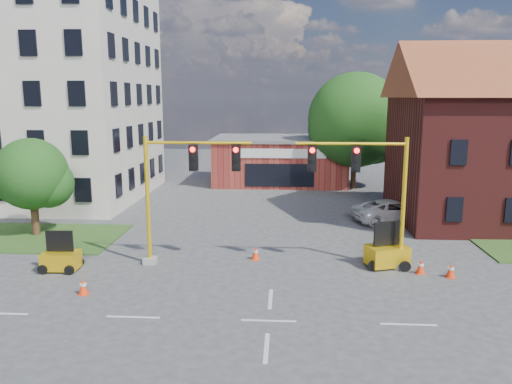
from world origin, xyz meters
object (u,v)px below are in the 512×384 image
signal_mast_east (368,187)px  trailer_east (387,253)px  trailer_west (61,259)px  pickup_white (393,211)px  signal_mast_west (181,185)px

signal_mast_east → trailer_east: (1.06, 0.22, -3.26)m
trailer_west → pickup_white: bearing=28.7°
trailer_west → trailer_east: (15.29, 1.45, 0.09)m
signal_mast_east → pickup_white: size_ratio=1.18×
signal_mast_west → pickup_white: size_ratio=1.18×
signal_mast_west → trailer_west: (-5.52, -1.22, -3.35)m
signal_mast_west → trailer_east: signal_mast_west is taller
signal_mast_east → pickup_white: bearing=70.8°
pickup_white → trailer_west: bearing=103.1°
signal_mast_east → pickup_white: 10.09m
trailer_west → signal_mast_west: bearing=10.6°
trailer_east → pickup_white: 9.06m
signal_mast_west → pickup_white: (11.86, 9.04, -3.19)m
signal_mast_east → trailer_west: (-14.23, -1.22, -3.35)m
signal_mast_east → signal_mast_west: bearing=180.0°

